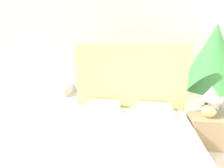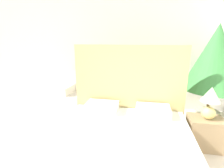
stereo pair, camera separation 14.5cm
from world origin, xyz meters
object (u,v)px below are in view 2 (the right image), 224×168
object	(u,v)px
bed	(121,147)
table_lamp	(210,100)
armchair_near_window_right	(120,102)
nightstand	(205,133)
armchair_near_window_left	(80,99)
side_table	(100,102)
potted_palm	(215,60)

from	to	relation	value
bed	table_lamp	size ratio (longest dim) A/B	4.17
bed	armchair_near_window_right	distance (m)	1.72
nightstand	table_lamp	world-z (taller)	table_lamp
armchair_near_window_left	nightstand	bearing A→B (deg)	-18.26
armchair_near_window_right	nightstand	xyz separation A→B (m)	(1.49, -1.01, -0.03)
table_lamp	nightstand	bearing A→B (deg)	97.25
bed	armchair_near_window_left	world-z (taller)	bed
bed	nightstand	distance (m)	1.42
armchair_near_window_left	side_table	size ratio (longest dim) A/B	1.82
table_lamp	armchair_near_window_left	bearing A→B (deg)	157.18
nightstand	armchair_near_window_left	bearing A→B (deg)	157.58
potted_palm	nightstand	bearing A→B (deg)	-109.28
armchair_near_window_right	armchair_near_window_left	bearing A→B (deg)	175.59
potted_palm	table_lamp	xyz separation A→B (m)	(-0.28, -0.83, -0.49)
armchair_near_window_right	nightstand	bearing A→B (deg)	-38.42
potted_palm	armchair_near_window_right	bearing A→B (deg)	173.61
armchair_near_window_left	table_lamp	size ratio (longest dim) A/B	1.79
bed	armchair_near_window_left	distance (m)	2.08
armchair_near_window_right	nightstand	distance (m)	1.80
table_lamp	armchair_near_window_right	bearing A→B (deg)	145.48
side_table	potted_palm	bearing A→B (deg)	-5.31
armchair_near_window_right	potted_palm	world-z (taller)	potted_palm
armchair_near_window_left	armchair_near_window_right	bearing A→B (deg)	4.16
armchair_near_window_right	table_lamp	size ratio (longest dim) A/B	1.79
potted_palm	bed	bearing A→B (deg)	-135.41
bed	side_table	world-z (taller)	bed
table_lamp	potted_palm	bearing A→B (deg)	71.34
armchair_near_window_right	side_table	size ratio (longest dim) A/B	1.82
potted_palm	side_table	size ratio (longest dim) A/B	3.92
bed	armchair_near_window_right	world-z (taller)	bed
potted_palm	nightstand	size ratio (longest dim) A/B	3.83
bed	potted_palm	size ratio (longest dim) A/B	1.08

